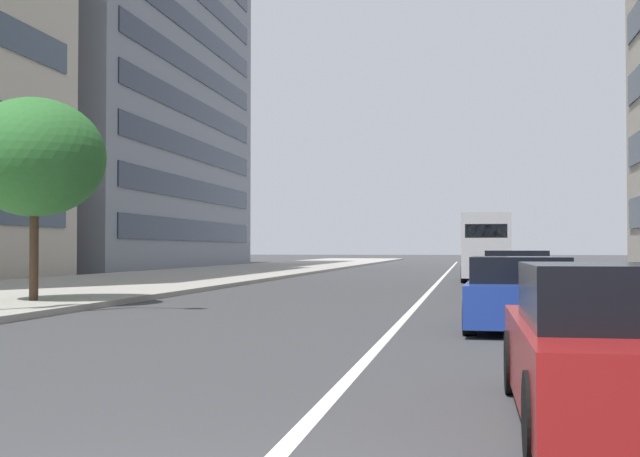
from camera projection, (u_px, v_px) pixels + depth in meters
name	position (u px, v px, depth m)	size (l,w,h in m)	color
sidewalk_right_plaza	(138.00, 281.00, 35.47)	(160.00, 10.20, 0.15)	#A39E93
lane_centre_stripe	(440.00, 280.00, 38.21)	(110.00, 0.16, 0.01)	silver
car_mid_block_traffic	(636.00, 350.00, 6.67)	(4.19, 1.93, 1.30)	maroon
car_following_behind	(520.00, 294.00, 14.93)	(4.37, 2.01, 1.28)	navy
car_approaching_light	(516.00, 276.00, 23.54)	(4.74, 2.00, 1.37)	#4C515B
delivery_van_ahead	(485.00, 246.00, 36.76)	(5.86, 2.10, 2.90)	#B7B7BC
street_tree_far_plaza	(35.00, 157.00, 20.78)	(3.47, 3.47, 5.01)	#473323
office_tower_far_right_block	(85.00, 40.00, 63.97)	(31.43, 17.93, 34.75)	gray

